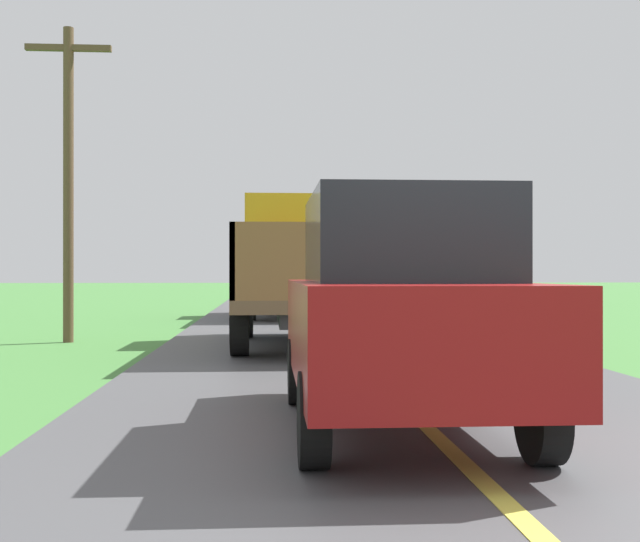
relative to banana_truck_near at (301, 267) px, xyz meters
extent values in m
plane|color=#47843D|center=(0.70, -9.65, -1.48)|extent=(200.00, 200.00, 0.00)
cube|color=#4C4C4F|center=(0.70, -9.65, -1.44)|extent=(6.40, 120.00, 0.08)
cube|color=#E0D64C|center=(0.70, -9.65, -1.40)|extent=(0.14, 108.00, 0.01)
cube|color=#2D2D30|center=(0.00, -0.85, -0.80)|extent=(0.90, 5.51, 0.24)
cube|color=brown|center=(0.00, -0.85, -0.60)|extent=(2.30, 5.80, 0.20)
cube|color=gold|center=(0.00, 1.10, 0.45)|extent=(2.10, 1.90, 1.90)
cube|color=black|center=(0.00, 2.05, 0.78)|extent=(1.78, 0.02, 0.76)
cube|color=brown|center=(-1.11, -1.83, 0.05)|extent=(0.08, 3.85, 1.10)
cube|color=brown|center=(1.11, -1.83, 0.05)|extent=(0.08, 3.85, 1.10)
cube|color=brown|center=(0.00, -3.71, 0.05)|extent=(2.30, 0.08, 1.10)
cube|color=brown|center=(0.00, 0.06, 0.05)|extent=(2.30, 0.08, 1.10)
cylinder|color=black|center=(-1.05, 0.94, -0.90)|extent=(0.28, 1.00, 1.00)
cylinder|color=black|center=(1.05, 0.94, -0.90)|extent=(0.28, 1.00, 1.00)
cylinder|color=black|center=(-1.05, -2.45, -0.90)|extent=(0.28, 1.00, 1.00)
cylinder|color=black|center=(1.05, -2.45, -0.90)|extent=(0.28, 1.00, 1.00)
ellipsoid|color=#B6D021|center=(0.20, -3.25, 0.36)|extent=(0.48, 0.52, 0.42)
ellipsoid|color=#B0C033|center=(0.46, -1.92, -0.31)|extent=(0.55, 0.55, 0.49)
ellipsoid|color=#B2C71C|center=(0.13, -1.37, 0.01)|extent=(0.54, 0.61, 0.48)
ellipsoid|color=#B8C61C|center=(-0.49, -1.96, 0.02)|extent=(0.50, 0.49, 0.47)
ellipsoid|color=#A0C32D|center=(0.52, -0.67, 0.29)|extent=(0.45, 0.55, 0.44)
ellipsoid|color=#B3C71C|center=(-0.08, -0.89, 0.02)|extent=(0.51, 0.57, 0.37)
ellipsoid|color=#ABBB28|center=(-0.85, -1.94, 0.01)|extent=(0.54, 0.61, 0.36)
ellipsoid|color=gold|center=(-0.50, -2.78, -0.31)|extent=(0.43, 0.55, 0.39)
ellipsoid|color=#B8C82E|center=(-0.53, -2.00, -0.02)|extent=(0.41, 0.52, 0.46)
ellipsoid|color=#ADBC1B|center=(0.67, -1.99, 0.29)|extent=(0.58, 0.63, 0.41)
ellipsoid|color=#ABD231|center=(0.44, -0.25, 0.04)|extent=(0.42, 0.53, 0.50)
cube|color=#2D2D30|center=(-0.03, 8.19, -0.80)|extent=(0.90, 5.51, 0.24)
cube|color=brown|center=(-0.03, 8.19, -0.60)|extent=(2.30, 5.80, 0.20)
cube|color=red|center=(-0.03, 10.14, 0.45)|extent=(2.10, 1.90, 1.90)
cube|color=black|center=(-0.03, 11.10, 0.78)|extent=(1.79, 0.02, 0.76)
cube|color=#2D517F|center=(-1.14, 7.22, 0.05)|extent=(0.08, 3.85, 1.10)
cube|color=#2D517F|center=(1.08, 7.22, 0.05)|extent=(0.08, 3.85, 1.10)
cube|color=#2D517F|center=(-0.03, 5.33, 0.05)|extent=(2.30, 0.08, 1.10)
cube|color=#2D517F|center=(-0.03, 9.10, 0.05)|extent=(2.30, 0.08, 1.10)
cylinder|color=black|center=(-1.08, 9.99, -0.90)|extent=(0.28, 1.00, 1.00)
cylinder|color=black|center=(1.02, 9.99, -0.90)|extent=(0.28, 1.00, 1.00)
cylinder|color=black|center=(-1.08, 6.60, -0.90)|extent=(0.28, 1.00, 1.00)
cylinder|color=black|center=(1.02, 6.60, -0.90)|extent=(0.28, 1.00, 1.00)
ellipsoid|color=#A0C625|center=(0.72, 7.50, -0.33)|extent=(0.41, 0.53, 0.48)
ellipsoid|color=#A2C123|center=(-0.81, 6.64, -0.01)|extent=(0.54, 0.68, 0.51)
ellipsoid|color=#A7CC20|center=(-0.09, 6.11, 0.04)|extent=(0.59, 0.72, 0.52)
ellipsoid|color=#ACCA1F|center=(0.46, 7.14, 0.04)|extent=(0.43, 0.55, 0.46)
ellipsoid|color=#AABC1C|center=(0.11, 5.80, -0.32)|extent=(0.58, 0.52, 0.39)
ellipsoid|color=gold|center=(0.57, 5.68, -0.28)|extent=(0.59, 0.61, 0.52)
ellipsoid|color=gold|center=(-0.15, 7.34, 0.32)|extent=(0.51, 0.54, 0.36)
ellipsoid|color=#B5CC2F|center=(-0.40, 7.78, 0.01)|extent=(0.45, 0.42, 0.42)
ellipsoid|color=#B5C41B|center=(-0.79, 6.13, -0.02)|extent=(0.53, 0.56, 0.39)
ellipsoid|color=#B4C21B|center=(0.71, 7.00, -0.01)|extent=(0.56, 0.53, 0.51)
ellipsoid|color=gold|center=(-0.80, 7.65, 0.34)|extent=(0.40, 0.47, 0.41)
ellipsoid|color=#A5C125|center=(-0.26, 8.66, 0.35)|extent=(0.41, 0.45, 0.47)
ellipsoid|color=#ABC81C|center=(-0.09, 8.69, -0.34)|extent=(0.44, 0.53, 0.44)
ellipsoid|color=#A5C229|center=(-0.20, 5.65, 0.01)|extent=(0.48, 0.50, 0.38)
cylinder|color=brown|center=(-4.53, 1.02, 1.62)|extent=(0.20, 0.20, 6.19)
cube|color=brown|center=(-4.53, 1.02, 4.31)|extent=(1.66, 0.12, 0.12)
cylinder|color=#4C3823|center=(6.48, 17.30, -0.45)|extent=(0.28, 0.28, 2.06)
ellipsoid|color=#2D7033|center=(6.48, 17.30, 1.95)|extent=(3.41, 3.41, 3.07)
cube|color=maroon|center=(0.45, -8.24, -0.58)|extent=(1.70, 4.10, 0.80)
cube|color=black|center=(0.45, -8.44, 0.17)|extent=(1.44, 2.05, 0.70)
cylinder|color=black|center=(-0.32, -6.97, -1.08)|extent=(0.20, 0.64, 0.64)
cylinder|color=black|center=(1.22, -6.97, -1.08)|extent=(0.20, 0.64, 0.64)
cylinder|color=black|center=(-0.32, -9.51, -1.08)|extent=(0.20, 0.64, 0.64)
cylinder|color=black|center=(1.22, -9.51, -1.08)|extent=(0.20, 0.64, 0.64)
camera|label=1|loc=(-0.62, -14.67, -0.11)|focal=44.01mm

